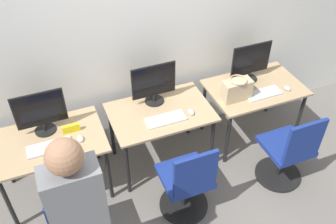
# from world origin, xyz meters

# --- Properties ---
(ground_plane) EXTENTS (20.00, 20.00, 0.00)m
(ground_plane) POSITION_xyz_m (0.00, 0.00, 0.00)
(ground_plane) COLOR slate
(wall_back) EXTENTS (12.00, 0.05, 2.80)m
(wall_back) POSITION_xyz_m (0.00, 0.80, 1.40)
(wall_back) COLOR silver
(wall_back) RESTS_ON ground_plane
(desk_left) EXTENTS (1.02, 0.67, 0.71)m
(desk_left) POSITION_xyz_m (-1.10, 0.34, 0.62)
(desk_left) COLOR tan
(desk_left) RESTS_ON ground_plane
(monitor_left) EXTENTS (0.46, 0.20, 0.44)m
(monitor_left) POSITION_xyz_m (-1.10, 0.48, 0.93)
(monitor_left) COLOR black
(monitor_left) RESTS_ON desk_left
(keyboard_left) EXTENTS (0.39, 0.16, 0.02)m
(keyboard_left) POSITION_xyz_m (-1.10, 0.23, 0.72)
(keyboard_left) COLOR silver
(keyboard_left) RESTS_ON desk_left
(mouse_left) EXTENTS (0.06, 0.09, 0.03)m
(mouse_left) POSITION_xyz_m (-0.82, 0.23, 0.72)
(mouse_left) COLOR silver
(mouse_left) RESTS_ON desk_left
(person_left) EXTENTS (0.36, 0.22, 1.69)m
(person_left) POSITION_xyz_m (-1.00, -0.79, 0.93)
(person_left) COLOR #232328
(person_left) RESTS_ON ground_plane
(desk_center) EXTENTS (1.02, 0.67, 0.71)m
(desk_center) POSITION_xyz_m (0.00, 0.34, 0.62)
(desk_center) COLOR tan
(desk_center) RESTS_ON ground_plane
(monitor_center) EXTENTS (0.46, 0.20, 0.44)m
(monitor_center) POSITION_xyz_m (0.00, 0.51, 0.93)
(monitor_center) COLOR black
(monitor_center) RESTS_ON desk_center
(keyboard_center) EXTENTS (0.39, 0.16, 0.02)m
(keyboard_center) POSITION_xyz_m (0.00, 0.19, 0.72)
(keyboard_center) COLOR silver
(keyboard_center) RESTS_ON desk_center
(mouse_center) EXTENTS (0.06, 0.09, 0.03)m
(mouse_center) POSITION_xyz_m (0.27, 0.20, 0.72)
(mouse_center) COLOR silver
(mouse_center) RESTS_ON desk_center
(office_chair_center) EXTENTS (0.48, 0.48, 0.91)m
(office_chair_center) POSITION_xyz_m (-0.02, -0.37, 0.38)
(office_chair_center) COLOR black
(office_chair_center) RESTS_ON ground_plane
(desk_right) EXTENTS (1.02, 0.67, 0.71)m
(desk_right) POSITION_xyz_m (1.10, 0.34, 0.62)
(desk_right) COLOR tan
(desk_right) RESTS_ON ground_plane
(monitor_right) EXTENTS (0.46, 0.20, 0.44)m
(monitor_right) POSITION_xyz_m (1.10, 0.49, 0.93)
(monitor_right) COLOR black
(monitor_right) RESTS_ON desk_right
(keyboard_right) EXTENTS (0.39, 0.16, 0.02)m
(keyboard_right) POSITION_xyz_m (1.10, 0.19, 0.72)
(keyboard_right) COLOR silver
(keyboard_right) RESTS_ON desk_right
(mouse_right) EXTENTS (0.06, 0.09, 0.03)m
(mouse_right) POSITION_xyz_m (1.39, 0.17, 0.72)
(mouse_right) COLOR silver
(mouse_right) RESTS_ON desk_right
(office_chair_right) EXTENTS (0.48, 0.48, 0.91)m
(office_chair_right) POSITION_xyz_m (1.07, -0.40, 0.38)
(office_chair_right) COLOR black
(office_chair_right) RESTS_ON ground_plane
(handbag) EXTENTS (0.30, 0.18, 0.25)m
(handbag) POSITION_xyz_m (0.80, 0.24, 0.82)
(handbag) COLOR tan
(handbag) RESTS_ON desk_right
(placard_left) EXTENTS (0.16, 0.03, 0.08)m
(placard_left) POSITION_xyz_m (-0.88, 0.37, 0.75)
(placard_left) COLOR yellow
(placard_left) RESTS_ON desk_left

